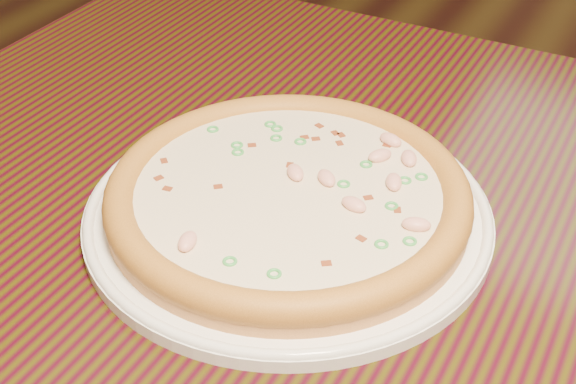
% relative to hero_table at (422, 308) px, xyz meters
% --- Properties ---
extents(hero_table, '(1.20, 0.80, 0.75)m').
position_rel_hero_table_xyz_m(hero_table, '(0.00, 0.00, 0.00)').
color(hero_table, black).
rests_on(hero_table, ground).
extents(plate, '(0.36, 0.36, 0.02)m').
position_rel_hero_table_xyz_m(plate, '(-0.12, -0.05, 0.11)').
color(plate, white).
rests_on(plate, hero_table).
extents(pizza, '(0.32, 0.32, 0.03)m').
position_rel_hero_table_xyz_m(pizza, '(-0.12, -0.05, 0.13)').
color(pizza, '#CE8A4D').
rests_on(pizza, plate).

